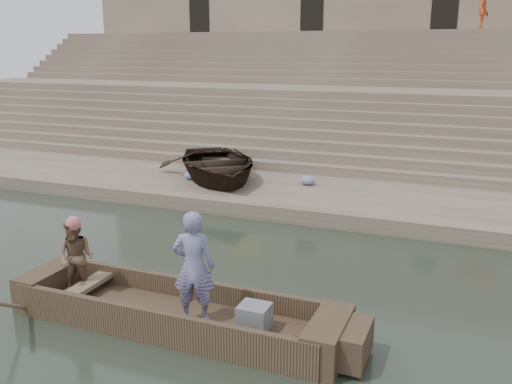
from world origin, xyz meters
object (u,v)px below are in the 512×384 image
Objects in this scene: standing_man at (194,267)px; television at (254,317)px; main_rowboat at (175,319)px; beached_rowboat at (217,164)px; pedestrian at (485,8)px; rowing_man at (76,258)px.

standing_man is 1.19m from television.
standing_man reaches higher than main_rowboat.
television is (1.38, 0.00, 0.31)m from main_rowboat.
standing_man is (0.42, -0.08, 1.01)m from main_rowboat.
main_rowboat is 1.10m from standing_man.
beached_rowboat is 15.99m from pedestrian.
beached_rowboat reaches higher than television.
television is at bearing -177.68° from pedestrian.
rowing_man is at bearing -117.85° from beached_rowboat.
rowing_man reaches higher than beached_rowboat.
pedestrian is at bearing 83.00° from television.
standing_man reaches higher than rowing_man.
beached_rowboat is 2.48× the size of pedestrian.
rowing_man is at bearing 179.97° from television.
television is 0.25× the size of pedestrian.
beached_rowboat reaches higher than main_rowboat.
standing_man is 22.31m from pedestrian.
standing_man reaches higher than beached_rowboat.
main_rowboat is at bearing -12.77° from rowing_man.
standing_man is 0.96× the size of pedestrian.
main_rowboat is at bearing -105.31° from beached_rowboat.
main_rowboat is 1.42m from television.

